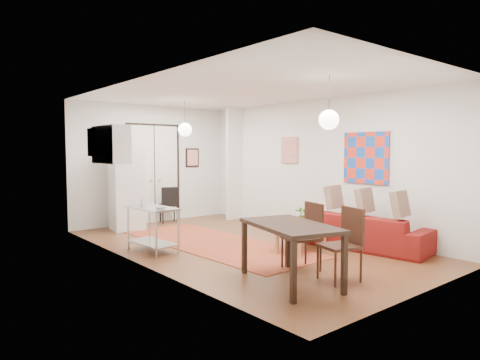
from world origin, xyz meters
TOP-DOWN VIEW (x-y plane):
  - floor at (0.00, 0.00)m, footprint 7.00×7.00m
  - ceiling at (0.00, 0.00)m, footprint 4.20×7.00m
  - wall_back at (0.00, 3.50)m, footprint 4.20×0.02m
  - wall_front at (0.00, -3.50)m, footprint 4.20×0.02m
  - wall_left at (-2.10, 0.00)m, footprint 0.02×7.00m
  - wall_right at (2.10, 0.00)m, footprint 0.02×7.00m
  - double_doors at (0.00, 3.46)m, footprint 1.44×0.06m
  - stub_partition at (1.85, 2.55)m, footprint 0.50×0.10m
  - wall_cabinet at (-1.92, 1.50)m, footprint 0.35×1.00m
  - painting_popart at (2.08, -1.25)m, footprint 0.05×1.00m
  - painting_abstract at (2.08, 0.80)m, footprint 0.05×0.50m
  - poster_back at (1.15, 3.47)m, footprint 0.40×0.03m
  - print_left at (-2.07, 2.00)m, footprint 0.03×0.44m
  - pendant_back at (0.00, 2.00)m, footprint 0.30×0.30m
  - pendant_front at (0.00, -2.00)m, footprint 0.30×0.30m
  - kilim_rug at (-0.29, 0.49)m, footprint 1.84×4.50m
  - sofa at (1.59, -1.64)m, footprint 1.16×2.31m
  - coffee_table at (0.52, -0.99)m, footprint 1.08×0.73m
  - potted_plant at (0.62, -0.99)m, footprint 0.40×0.44m
  - kitchen_counter at (-1.53, 0.66)m, footprint 0.57×1.06m
  - bowl at (-1.53, 0.36)m, footprint 0.20×0.20m
  - soap_bottle at (-1.58, 0.91)m, footprint 0.08×0.08m
  - fridge at (-0.97, 2.93)m, footprint 0.75×0.75m
  - dining_table at (-0.97, -2.16)m, footprint 1.19×1.64m
  - dining_chair_near at (-0.37, -1.70)m, footprint 0.59×0.74m
  - dining_chair_far at (-0.37, -2.40)m, footprint 0.59×0.74m
  - black_side_chair at (0.23, 3.23)m, footprint 0.52×0.53m

SIDE VIEW (x-z plane):
  - floor at x=0.00m, z-range 0.00..0.00m
  - kilim_rug at x=-0.29m, z-range 0.00..0.01m
  - sofa at x=1.59m, z-range 0.00..0.64m
  - coffee_table at x=0.52m, z-range 0.16..0.60m
  - kitchen_counter at x=-1.53m, z-range 0.10..0.89m
  - black_side_chair at x=0.23m, z-range 0.07..0.97m
  - dining_chair_near at x=-0.37m, z-range 0.08..1.09m
  - dining_chair_far at x=-0.37m, z-range 0.08..1.09m
  - potted_plant at x=0.62m, z-range 0.44..0.87m
  - dining_table at x=-0.97m, z-range 0.32..1.13m
  - bowl at x=-1.53m, z-range 0.80..0.84m
  - soap_bottle at x=-1.58m, z-range 0.80..0.96m
  - fridge at x=-0.97m, z-range 0.00..1.88m
  - double_doors at x=0.00m, z-range -0.05..2.45m
  - wall_back at x=0.00m, z-range 0.00..2.90m
  - wall_front at x=0.00m, z-range 0.00..2.90m
  - wall_left at x=-2.10m, z-range 0.00..2.90m
  - wall_right at x=2.10m, z-range 0.00..2.90m
  - stub_partition at x=1.85m, z-range 0.00..2.90m
  - poster_back at x=1.15m, z-range 1.35..1.85m
  - painting_popart at x=2.08m, z-range 1.15..2.15m
  - painting_abstract at x=2.08m, z-range 1.50..2.10m
  - wall_cabinet at x=-1.92m, z-range 1.55..2.25m
  - print_left at x=-2.07m, z-range 1.68..2.22m
  - pendant_back at x=0.00m, z-range 1.85..2.65m
  - pendant_front at x=0.00m, z-range 1.85..2.65m
  - ceiling at x=0.00m, z-range 2.89..2.91m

